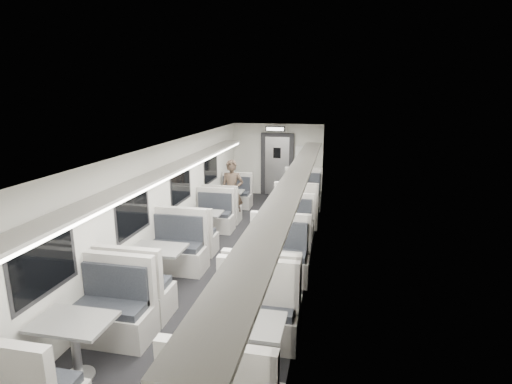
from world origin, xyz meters
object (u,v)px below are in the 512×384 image
at_px(booth_right_d, 244,351).
at_px(booth_left_d, 76,349).
at_px(booth_right_c, 271,280).
at_px(booth_left_c, 159,268).
at_px(exit_sign, 275,129).
at_px(booth_left_a, 229,202).
at_px(booth_left_b, 205,226).
at_px(booth_right_a, 300,203).
at_px(booth_right_b, 289,234).
at_px(vestibule_door, 277,165).
at_px(passenger, 232,192).

bearing_deg(booth_right_d, booth_left_d, -170.01).
bearing_deg(booth_right_c, booth_right_d, -90.00).
xyz_separation_m(booth_right_c, booth_right_d, (0.00, -1.91, 0.00)).
relative_size(booth_left_c, exit_sign, 3.67).
height_order(booth_left_a, booth_left_b, booth_left_b).
xyz_separation_m(booth_left_d, booth_right_a, (2.00, 7.09, 0.00)).
xyz_separation_m(booth_left_c, booth_right_c, (2.00, -0.03, 0.01)).
relative_size(booth_left_c, booth_right_a, 1.01).
bearing_deg(booth_left_d, booth_right_b, 66.69).
height_order(booth_right_b, booth_right_c, booth_right_c).
xyz_separation_m(booth_left_b, booth_right_c, (2.00, -2.50, 0.06)).
relative_size(booth_right_d, exit_sign, 3.72).
bearing_deg(exit_sign, booth_left_c, -98.62).
bearing_deg(booth_left_b, booth_left_c, -90.00).
height_order(vestibule_door, exit_sign, exit_sign).
bearing_deg(exit_sign, booth_left_d, -96.42).
relative_size(booth_right_a, exit_sign, 3.64).
bearing_deg(passenger, booth_right_d, -74.38).
relative_size(booth_right_c, exit_sign, 3.72).
height_order(booth_left_d, booth_right_b, booth_left_d).
xyz_separation_m(vestibule_door, exit_sign, (0.00, -0.49, 1.24)).
bearing_deg(booth_left_b, booth_right_c, -51.35).
relative_size(booth_right_a, vestibule_door, 1.07).
bearing_deg(booth_right_d, booth_left_b, 114.41).
height_order(booth_right_b, passenger, passenger).
distance_m(booth_left_c, booth_right_a, 5.20).
bearing_deg(booth_left_c, booth_right_d, -44.13).
bearing_deg(booth_right_b, passenger, 137.74).
height_order(booth_left_b, booth_right_c, booth_right_c).
height_order(booth_left_a, booth_left_c, booth_left_c).
distance_m(booth_right_b, vestibule_door, 4.89).
bearing_deg(booth_left_b, booth_right_a, 49.35).
distance_m(booth_left_a, booth_left_b, 2.19).
xyz_separation_m(booth_right_b, booth_right_c, (0.00, -2.38, 0.06)).
relative_size(booth_left_d, booth_right_a, 1.00).
xyz_separation_m(booth_left_c, exit_sign, (1.00, 6.60, 1.87)).
relative_size(booth_right_a, booth_right_c, 0.98).
relative_size(booth_left_d, booth_right_d, 0.97).
relative_size(booth_right_b, vestibule_door, 0.94).
xyz_separation_m(booth_left_d, booth_right_b, (2.00, 4.64, -0.05)).
xyz_separation_m(booth_left_b, passenger, (0.29, 1.44, 0.49)).
relative_size(booth_left_a, booth_right_d, 0.84).
xyz_separation_m(booth_left_b, booth_left_d, (0.00, -4.76, 0.04)).
height_order(booth_left_b, booth_right_d, booth_right_d).
relative_size(booth_right_a, booth_right_b, 1.14).
bearing_deg(booth_right_b, booth_right_d, -90.00).
bearing_deg(booth_right_c, vestibule_door, 98.00).
relative_size(booth_left_a, booth_right_b, 0.98).
distance_m(booth_left_c, exit_sign, 6.93).
bearing_deg(booth_left_b, vestibule_door, 77.78).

